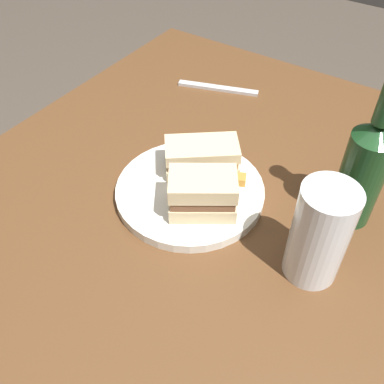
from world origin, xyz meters
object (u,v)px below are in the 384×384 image
at_px(cider_bottle, 364,169).
at_px(plate, 190,191).
at_px(sandwich_half_left, 203,194).
at_px(sandwich_half_right, 202,157).
at_px(pint_glass, 318,238).
at_px(fork, 218,88).

bearing_deg(cider_bottle, plate, 113.55).
bearing_deg(sandwich_half_left, cider_bottle, -55.63).
xyz_separation_m(plate, sandwich_half_right, (0.05, 0.01, 0.04)).
bearing_deg(pint_glass, sandwich_half_left, 89.77).
bearing_deg(fork, cider_bottle, 131.98).
height_order(sandwich_half_left, sandwich_half_right, sandwich_half_left).
distance_m(sandwich_half_right, pint_glass, 0.25).
height_order(cider_bottle, fork, cider_bottle).
height_order(plate, sandwich_half_left, sandwich_half_left).
height_order(sandwich_half_left, cider_bottle, cider_bottle).
relative_size(sandwich_half_right, cider_bottle, 0.54).
relative_size(plate, fork, 1.38).
xyz_separation_m(pint_glass, cider_bottle, (0.13, -0.01, 0.03)).
relative_size(cider_bottle, fork, 1.42).
height_order(sandwich_half_right, cider_bottle, cider_bottle).
bearing_deg(sandwich_half_right, fork, 25.36).
bearing_deg(sandwich_half_left, plate, 55.83).
bearing_deg(cider_bottle, pint_glass, 175.55).
xyz_separation_m(sandwich_half_left, fork, (0.34, 0.18, -0.05)).
bearing_deg(plate, cider_bottle, -66.45).
distance_m(pint_glass, fork, 0.50).
distance_m(plate, sandwich_half_left, 0.07).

